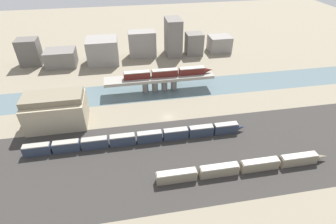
# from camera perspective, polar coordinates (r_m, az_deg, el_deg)

# --- Properties ---
(ground_plane) EXTENTS (400.00, 400.00, 0.00)m
(ground_plane) POSITION_cam_1_polar(r_m,az_deg,el_deg) (110.64, -0.06, -1.10)
(ground_plane) COLOR gray
(railbed_yard) EXTENTS (280.00, 42.00, 0.01)m
(railbed_yard) POSITION_cam_1_polar(r_m,az_deg,el_deg) (92.70, 2.55, -9.75)
(railbed_yard) COLOR #33302D
(railbed_yard) RESTS_ON ground
(river_water) EXTENTS (320.00, 18.64, 0.01)m
(river_water) POSITION_cam_1_polar(r_m,az_deg,el_deg) (129.49, -1.81, 4.76)
(river_water) COLOR slate
(river_water) RESTS_ON ground
(bridge) EXTENTS (52.20, 7.95, 7.56)m
(bridge) POSITION_cam_1_polar(r_m,az_deg,el_deg) (126.64, -1.86, 7.06)
(bridge) COLOR gray
(bridge) RESTS_ON ground
(train_on_bridge) EXTENTS (43.00, 2.98, 3.40)m
(train_on_bridge) POSITION_cam_1_polar(r_m,az_deg,el_deg) (125.70, 0.05, 8.56)
(train_on_bridge) COLOR #5B1E19
(train_on_bridge) RESTS_ON bridge
(train_yard_near) EXTENTS (59.08, 2.66, 3.77)m
(train_yard_near) POSITION_cam_1_polar(r_m,az_deg,el_deg) (90.26, 16.15, -11.40)
(train_yard_near) COLOR gray
(train_yard_near) RESTS_ON ground
(train_yard_mid) EXTENTS (81.68, 2.66, 4.17)m
(train_yard_mid) POSITION_cam_1_polar(r_m,az_deg,el_deg) (97.46, -6.40, -5.65)
(train_yard_mid) COLOR #2D384C
(train_yard_mid) RESTS_ON ground
(warehouse_building) EXTENTS (22.89, 14.66, 13.52)m
(warehouse_building) POSITION_cam_1_polar(r_m,az_deg,el_deg) (112.64, -23.18, 0.39)
(warehouse_building) COLOR tan
(warehouse_building) RESTS_ON ground
(city_block_far_left) EXTENTS (11.52, 9.39, 15.01)m
(city_block_far_left) POSITION_cam_1_polar(r_m,az_deg,el_deg) (172.71, -27.92, 11.47)
(city_block_far_left) COLOR #605B56
(city_block_far_left) RESTS_ON ground
(city_block_left) EXTENTS (16.65, 12.45, 9.35)m
(city_block_left) POSITION_cam_1_polar(r_m,az_deg,el_deg) (164.71, -22.26, 10.85)
(city_block_left) COLOR slate
(city_block_left) RESTS_ON ground
(city_block_center) EXTENTS (17.46, 15.15, 14.20)m
(city_block_center) POSITION_cam_1_polar(r_m,az_deg,el_deg) (160.81, -14.01, 12.81)
(city_block_center) COLOR gray
(city_block_center) RESTS_ON ground
(city_block_right) EXTENTS (16.23, 8.95, 15.31)m
(city_block_right) POSITION_cam_1_polar(r_m,az_deg,el_deg) (165.74, -5.63, 14.54)
(city_block_right) COLOR gray
(city_block_right) RESTS_ON ground
(city_block_far_right) EXTENTS (8.99, 14.39, 22.09)m
(city_block_far_right) POSITION_cam_1_polar(r_m,az_deg,el_deg) (166.18, 1.14, 16.00)
(city_block_far_right) COLOR slate
(city_block_far_right) RESTS_ON ground
(city_block_tall) EXTENTS (10.17, 8.91, 13.23)m
(city_block_tall) POSITION_cam_1_polar(r_m,az_deg,el_deg) (169.02, 5.70, 14.57)
(city_block_tall) COLOR slate
(city_block_tall) RESTS_ON ground
(city_block_low) EXTENTS (13.59, 11.14, 9.61)m
(city_block_low) POSITION_cam_1_polar(r_m,az_deg,el_deg) (176.76, 11.14, 14.40)
(city_block_low) COLOR gray
(city_block_low) RESTS_ON ground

